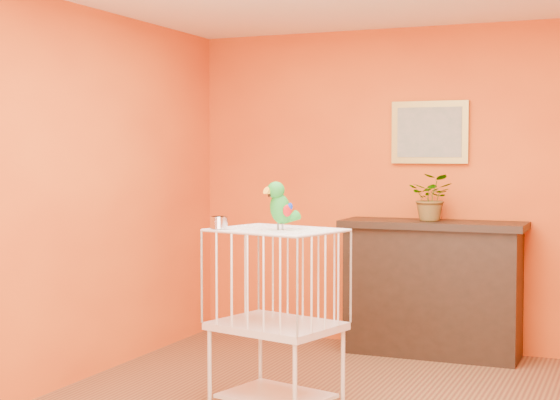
% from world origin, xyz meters
% --- Properties ---
extents(room_shell, '(4.50, 4.50, 4.50)m').
position_xyz_m(room_shell, '(0.00, 0.00, 1.58)').
color(room_shell, orange).
rests_on(room_shell, ground).
extents(console_cabinet, '(1.42, 0.51, 1.05)m').
position_xyz_m(console_cabinet, '(0.08, 2.00, 0.53)').
color(console_cabinet, black).
rests_on(console_cabinet, ground).
extents(potted_plant, '(0.33, 0.37, 0.29)m').
position_xyz_m(potted_plant, '(0.07, 2.02, 1.20)').
color(potted_plant, '#26722D').
rests_on(potted_plant, console_cabinet).
extents(framed_picture, '(0.62, 0.04, 0.50)m').
position_xyz_m(framed_picture, '(0.00, 2.22, 1.75)').
color(framed_picture, '#A88C3C').
rests_on(framed_picture, room_shell).
extents(birdcage, '(0.84, 0.72, 1.11)m').
position_xyz_m(birdcage, '(-0.47, 0.19, 0.58)').
color(birdcage, silver).
rests_on(birdcage, ground).
extents(feed_cup, '(0.11, 0.11, 0.07)m').
position_xyz_m(feed_cup, '(-0.79, 0.05, 1.16)').
color(feed_cup, silver).
rests_on(feed_cup, birdcage).
extents(parrot, '(0.19, 0.25, 0.30)m').
position_xyz_m(parrot, '(-0.44, 0.17, 1.27)').
color(parrot, '#59544C').
rests_on(parrot, birdcage).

